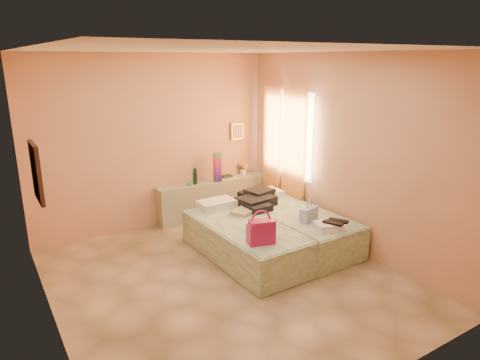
% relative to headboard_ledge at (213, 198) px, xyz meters
% --- Properties ---
extents(ground, '(4.50, 4.50, 0.00)m').
position_rel_headboard_ledge_xyz_m(ground, '(-0.98, -2.10, -0.33)').
color(ground, tan).
rests_on(ground, ground).
extents(room_walls, '(4.02, 4.51, 2.81)m').
position_rel_headboard_ledge_xyz_m(room_walls, '(-0.77, -1.53, 1.46)').
color(room_walls, tan).
rests_on(room_walls, ground).
extents(headboard_ledge, '(2.05, 0.30, 0.65)m').
position_rel_headboard_ledge_xyz_m(headboard_ledge, '(0.00, 0.00, 0.00)').
color(headboard_ledge, '#959E81').
rests_on(headboard_ledge, ground).
extents(bed_left, '(0.95, 2.02, 0.50)m').
position_rel_headboard_ledge_xyz_m(bed_left, '(-0.43, -1.70, -0.08)').
color(bed_left, beige).
rests_on(bed_left, ground).
extents(bed_right, '(0.95, 2.02, 0.50)m').
position_rel_headboard_ledge_xyz_m(bed_right, '(0.47, -1.70, -0.08)').
color(bed_right, beige).
rests_on(bed_right, ground).
extents(water_bottle, '(0.09, 0.09, 0.27)m').
position_rel_headboard_ledge_xyz_m(water_bottle, '(-0.36, -0.04, 0.46)').
color(water_bottle, '#163D26').
rests_on(water_bottle, headboard_ledge).
extents(rainbow_box, '(0.13, 0.13, 0.50)m').
position_rel_headboard_ledge_xyz_m(rainbow_box, '(0.05, -0.08, 0.58)').
color(rainbow_box, '#A31453').
rests_on(rainbow_box, headboard_ledge).
extents(small_dish, '(0.15, 0.15, 0.03)m').
position_rel_headboard_ledge_xyz_m(small_dish, '(-0.47, -0.03, 0.34)').
color(small_dish, '#4B8A61').
rests_on(small_dish, headboard_ledge).
extents(green_book, '(0.18, 0.13, 0.03)m').
position_rel_headboard_ledge_xyz_m(green_book, '(0.32, 0.07, 0.34)').
color(green_book, '#254530').
rests_on(green_book, headboard_ledge).
extents(flower_vase, '(0.26, 0.26, 0.25)m').
position_rel_headboard_ledge_xyz_m(flower_vase, '(0.68, 0.08, 0.45)').
color(flower_vase, white).
rests_on(flower_vase, headboard_ledge).
extents(magenta_handbag, '(0.37, 0.27, 0.31)m').
position_rel_headboard_ledge_xyz_m(magenta_handbag, '(-0.60, -2.33, 0.33)').
color(magenta_handbag, '#A31453').
rests_on(magenta_handbag, bed_left).
extents(khaki_garment, '(0.41, 0.38, 0.06)m').
position_rel_headboard_ledge_xyz_m(khaki_garment, '(-0.21, -1.32, 0.20)').
color(khaki_garment, tan).
rests_on(khaki_garment, bed_left).
extents(clothes_pile, '(0.66, 0.66, 0.18)m').
position_rel_headboard_ledge_xyz_m(clothes_pile, '(0.19, -1.14, 0.27)').
color(clothes_pile, black).
rests_on(clothes_pile, bed_right).
extents(blue_handbag, '(0.33, 0.22, 0.20)m').
position_rel_headboard_ledge_xyz_m(blue_handbag, '(0.41, -2.06, 0.27)').
color(blue_handbag, '#3C5591').
rests_on(blue_handbag, bed_right).
extents(towel_stack, '(0.43, 0.40, 0.10)m').
position_rel_headboard_ledge_xyz_m(towel_stack, '(0.43, -2.47, 0.23)').
color(towel_stack, white).
rests_on(towel_stack, bed_right).
extents(sandal_pair, '(0.28, 0.32, 0.03)m').
position_rel_headboard_ledge_xyz_m(sandal_pair, '(0.49, -2.52, 0.29)').
color(sandal_pair, black).
rests_on(sandal_pair, towel_stack).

